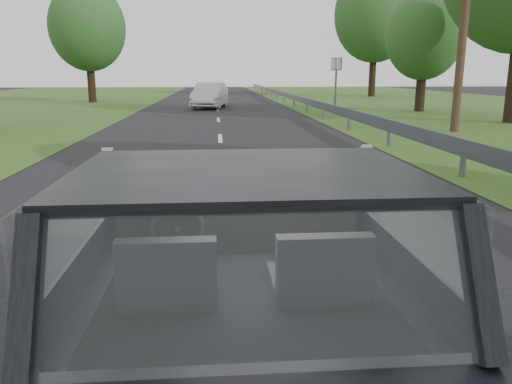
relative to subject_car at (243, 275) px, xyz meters
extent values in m
plane|color=#232428|center=(0.00, 0.00, -0.72)|extent=(140.00, 140.00, 0.00)
cube|color=black|center=(0.00, 0.00, 0.00)|extent=(1.80, 4.00, 1.45)
cube|color=black|center=(0.00, 0.62, 0.12)|extent=(1.58, 0.45, 0.30)
cube|color=black|center=(-0.40, -0.29, 0.16)|extent=(0.50, 0.72, 0.42)
cube|color=black|center=(0.40, -0.29, 0.16)|extent=(0.50, 0.72, 0.42)
torus|color=black|center=(-0.40, 0.33, 0.20)|extent=(0.36, 0.36, 0.04)
ellipsoid|color=gray|center=(0.24, 0.63, 0.36)|extent=(0.60, 0.24, 0.26)
cube|color=slate|center=(4.30, 10.00, -0.15)|extent=(0.05, 90.00, 0.32)
imported|color=silver|center=(-0.39, 25.39, -0.03)|extent=(2.31, 4.44, 1.39)
cube|color=#105D23|center=(6.49, 24.70, 0.63)|extent=(0.41, 1.07, 2.70)
camera|label=1|loc=(-0.15, -2.75, 1.16)|focal=35.00mm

